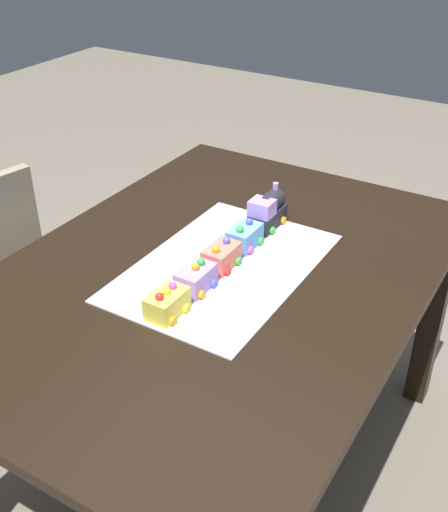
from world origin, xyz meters
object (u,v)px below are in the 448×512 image
at_px(cake_locomotive, 267,211).
at_px(cake_car_caboose_sky_blue, 244,237).
at_px(dining_table, 216,304).
at_px(cake_car_flatbed_lemon, 167,303).
at_px(cake_car_tanker_lavender, 196,278).
at_px(cake_car_gondola_coral, 221,256).

relative_size(cake_locomotive, cake_car_caboose_sky_blue, 1.40).
bearing_deg(cake_locomotive, dining_table, -1.50).
bearing_deg(cake_car_caboose_sky_blue, cake_car_flatbed_lemon, 0.00).
xyz_separation_m(cake_locomotive, cake_car_tanker_lavender, (0.36, 0.00, -0.02)).
bearing_deg(cake_car_caboose_sky_blue, dining_table, -2.93).
relative_size(cake_car_caboose_sky_blue, cake_car_gondola_coral, 1.00).
distance_m(cake_car_tanker_lavender, cake_car_flatbed_lemon, 0.12).
bearing_deg(cake_car_caboose_sky_blue, cake_locomotive, -180.00).
xyz_separation_m(dining_table, cake_car_caboose_sky_blue, (-0.14, 0.01, 0.14)).
bearing_deg(dining_table, cake_car_caboose_sky_blue, 177.07).
xyz_separation_m(cake_locomotive, cake_car_caboose_sky_blue, (0.13, 0.00, -0.02)).
distance_m(dining_table, cake_car_flatbed_lemon, 0.26).
distance_m(cake_locomotive, cake_car_caboose_sky_blue, 0.13).
bearing_deg(cake_car_flatbed_lemon, cake_car_caboose_sky_blue, -180.00).
height_order(cake_car_gondola_coral, cake_car_flatbed_lemon, same).
height_order(cake_locomotive, cake_car_gondola_coral, cake_locomotive).
height_order(cake_locomotive, cake_car_tanker_lavender, cake_locomotive).
xyz_separation_m(cake_car_gondola_coral, cake_car_tanker_lavender, (0.12, 0.00, 0.00)).
relative_size(dining_table, cake_locomotive, 10.00).
bearing_deg(cake_car_flatbed_lemon, cake_car_gondola_coral, -180.00).
xyz_separation_m(cake_car_caboose_sky_blue, cake_car_gondola_coral, (0.12, 0.00, 0.00)).
relative_size(dining_table, cake_car_tanker_lavender, 14.00).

